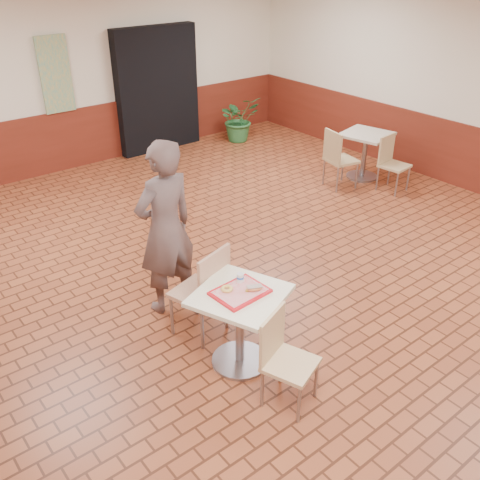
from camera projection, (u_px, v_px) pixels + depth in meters
room_shell at (299, 158)px, 5.51m from camera, size 8.01×10.01×3.01m
wainscot_band at (294, 242)px, 6.00m from camera, size 8.00×10.00×1.00m
corridor_doorway at (158, 90)px, 9.69m from camera, size 1.60×0.22×2.20m
promo_poster at (56, 75)px, 8.50m from camera, size 0.50×0.03×1.20m
main_table at (240, 317)px, 4.76m from camera, size 0.73×0.73×0.77m
chair_main_front at (283, 355)px, 4.39m from camera, size 0.51×0.51×0.86m
chair_main_back at (205, 288)px, 5.11m from camera, size 0.56×0.56×0.98m
customer at (165, 229)px, 5.36m from camera, size 0.72×0.51×1.86m
serving_tray at (240, 292)px, 4.63m from camera, size 0.46×0.35×0.03m
ring_donut at (227, 289)px, 4.62m from camera, size 0.11×0.11×0.03m
long_john_donut at (254, 288)px, 4.62m from camera, size 0.16×0.13×0.05m
paper_cup at (240, 278)px, 4.73m from camera, size 0.06×0.06×0.08m
second_table at (365, 148)px, 8.71m from camera, size 0.72×0.72×0.76m
chair_second_left at (338, 156)px, 8.35m from camera, size 0.51×0.51×0.93m
chair_second_front at (391, 160)px, 8.30m from camera, size 0.44×0.44×0.86m
potted_plant at (239, 119)px, 10.42m from camera, size 0.85×0.76×0.87m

